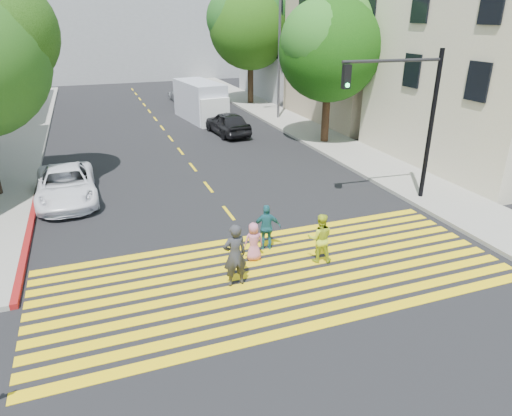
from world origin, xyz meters
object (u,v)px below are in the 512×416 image
pedestrian_man (235,255)px  white_sedan (66,185)px  tree_right_near (331,44)px  dark_car_near (228,123)px  pedestrian_extra (267,227)px  traffic_signal (409,107)px  dark_car_parked (208,98)px  pedestrian_child (254,242)px  tree_right_far (251,23)px  pedestrian_woman (320,238)px  white_van (201,102)px  silver_car (181,94)px

pedestrian_man → white_sedan: bearing=-64.6°
tree_right_near → dark_car_near: size_ratio=1.91×
tree_right_near → pedestrian_man: tree_right_near is taller
pedestrian_man → pedestrian_extra: bearing=-136.5°
dark_car_near → traffic_signal: bearing=97.9°
pedestrian_man → traffic_signal: (7.89, 3.54, 2.85)m
dark_car_parked → traffic_signal: size_ratio=0.69×
tree_right_near → pedestrian_man: size_ratio=4.43×
tree_right_near → pedestrian_child: size_ratio=6.67×
tree_right_far → dark_car_parked: 6.73m
pedestrian_woman → white_van: (1.57, 20.89, 0.47)m
tree_right_far → traffic_signal: tree_right_far is taller
pedestrian_man → dark_car_parked: (6.18, 26.43, -0.25)m
pedestrian_child → traffic_signal: bearing=-157.9°
white_van → silver_car: bearing=81.3°
silver_car → white_van: (-0.18, -8.01, 0.65)m
tree_right_near → pedestrian_extra: tree_right_near is taller
silver_car → white_van: size_ratio=0.71×
tree_right_near → dark_car_near: (-4.71, 3.91, -4.75)m
traffic_signal → pedestrian_man: bearing=-151.3°
dark_car_parked → white_van: (-1.83, -5.16, 0.58)m
dark_car_parked → white_van: size_ratio=0.70×
pedestrian_extra → white_van: bearing=-82.8°
pedestrian_child → pedestrian_extra: size_ratio=0.81×
tree_right_far → dark_car_near: tree_right_far is taller
pedestrian_extra → white_sedan: 8.90m
pedestrian_child → silver_car: (3.57, 28.14, -0.01)m
traffic_signal → pedestrian_child: bearing=-156.4°
tree_right_far → dark_car_parked: size_ratio=2.34×
tree_right_far → pedestrian_woman: 27.06m
pedestrian_man → dark_car_parked: bearing=-105.9°
dark_car_parked → traffic_signal: traffic_signal is taller
dark_car_parked → traffic_signal: 23.17m
dark_car_near → silver_car: size_ratio=1.04×
pedestrian_extra → white_van: 19.82m
silver_car → pedestrian_man: bearing=78.8°
dark_car_near → white_van: bearing=-89.8°
tree_right_far → white_sedan: 23.37m
pedestrian_man → white_sedan: 9.34m
traffic_signal → pedestrian_extra: bearing=-158.8°
tree_right_near → tree_right_far: bearing=89.0°
pedestrian_man → white_van: white_van is taller
tree_right_near → silver_car: bearing=106.7°
tree_right_far → white_van: (-5.40, -4.65, -5.10)m
white_sedan → traffic_signal: 13.53m
dark_car_parked → traffic_signal: (1.71, -22.90, 3.10)m
tree_right_far → pedestrian_child: 26.91m
dark_car_near → traffic_signal: 13.70m
pedestrian_man → white_van: 21.71m
tree_right_near → traffic_signal: 9.40m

